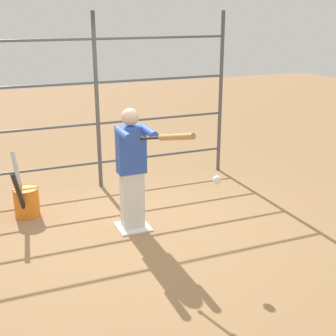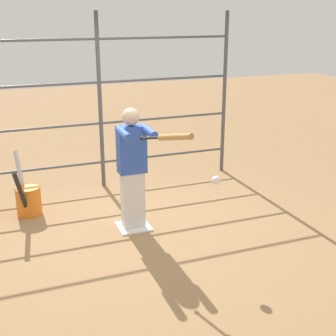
{
  "view_description": "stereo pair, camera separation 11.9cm",
  "coord_description": "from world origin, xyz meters",
  "px_view_note": "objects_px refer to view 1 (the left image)",
  "views": [
    {
      "loc": [
        1.63,
        5.14,
        2.61
      ],
      "look_at": [
        -0.31,
        0.41,
        0.88
      ],
      "focal_mm": 50.0,
      "sensor_mm": 36.0,
      "label": 1
    },
    {
      "loc": [
        1.52,
        5.19,
        2.61
      ],
      "look_at": [
        -0.31,
        0.41,
        0.88
      ],
      "focal_mm": 50.0,
      "sensor_mm": 36.0,
      "label": 2
    }
  ],
  "objects_px": {
    "softball_in_flight": "(217,180)",
    "bat_bucket": "(26,200)",
    "batter": "(132,166)",
    "baseball_bat_swinging": "(172,137)"
  },
  "relations": [
    {
      "from": "baseball_bat_swinging",
      "to": "softball_in_flight",
      "type": "bearing_deg",
      "value": 162.81
    },
    {
      "from": "batter",
      "to": "baseball_bat_swinging",
      "type": "distance_m",
      "value": 1.04
    },
    {
      "from": "baseball_bat_swinging",
      "to": "bat_bucket",
      "type": "relative_size",
      "value": 0.99
    },
    {
      "from": "baseball_bat_swinging",
      "to": "softball_in_flight",
      "type": "xyz_separation_m",
      "value": [
        -0.46,
        0.14,
        -0.48
      ]
    },
    {
      "from": "baseball_bat_swinging",
      "to": "softball_in_flight",
      "type": "height_order",
      "value": "baseball_bat_swinging"
    },
    {
      "from": "baseball_bat_swinging",
      "to": "bat_bucket",
      "type": "height_order",
      "value": "baseball_bat_swinging"
    },
    {
      "from": "softball_in_flight",
      "to": "bat_bucket",
      "type": "distance_m",
      "value": 2.73
    },
    {
      "from": "softball_in_flight",
      "to": "batter",
      "type": "bearing_deg",
      "value": -58.27
    },
    {
      "from": "bat_bucket",
      "to": "baseball_bat_swinging",
      "type": "bearing_deg",
      "value": 127.63
    },
    {
      "from": "softball_in_flight",
      "to": "bat_bucket",
      "type": "bearing_deg",
      "value": -46.28
    }
  ]
}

